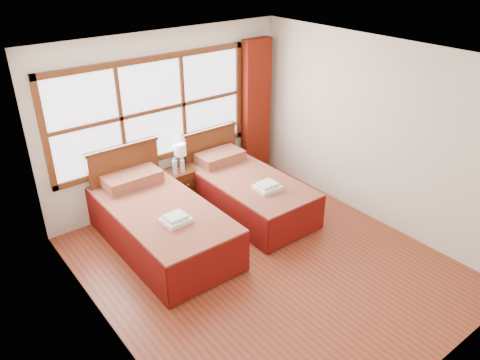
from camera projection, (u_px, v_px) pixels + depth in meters
floor at (264, 263)px, 5.98m from camera, size 4.50×4.50×0.00m
ceiling at (270, 59)px, 4.78m from camera, size 4.50×4.50×0.00m
wall_back at (168, 120)px, 6.96m from camera, size 4.00×0.00×4.00m
wall_left at (102, 233)px, 4.29m from camera, size 0.00×4.50×4.50m
wall_right at (376, 133)px, 6.48m from camera, size 0.00×4.50×4.50m
window at (153, 111)px, 6.70m from camera, size 3.16×0.06×1.56m
curtain at (256, 109)px, 7.79m from camera, size 0.50×0.16×2.30m
bed_left at (160, 222)px, 6.22m from camera, size 1.16×2.26×1.13m
bed_right at (247, 191)px, 7.04m from camera, size 1.07×2.09×1.04m
nightstand at (181, 186)px, 7.25m from camera, size 0.42×0.42×0.56m
towels_left at (176, 219)px, 5.72m from camera, size 0.34×0.30×0.10m
towels_right at (267, 187)px, 6.57m from camera, size 0.35×0.31×0.10m
lamp at (180, 150)px, 7.14m from camera, size 0.19×0.19×0.37m
bottle_near at (175, 167)px, 6.93m from camera, size 0.07×0.07×0.26m
bottle_far at (183, 166)px, 7.02m from camera, size 0.06×0.06×0.23m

